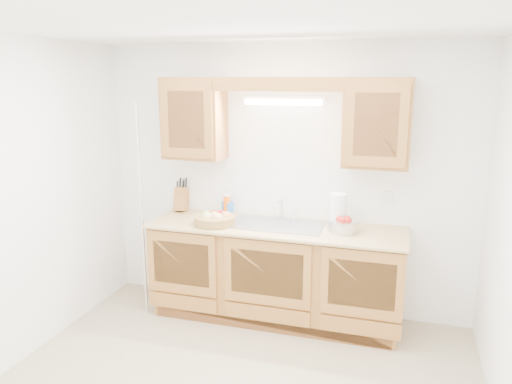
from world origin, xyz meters
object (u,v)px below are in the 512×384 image
(knife_block, at_px, (181,199))
(apple_bowl, at_px, (343,225))
(paper_towel, at_px, (338,211))
(fruit_basket, at_px, (215,219))

(knife_block, bearing_deg, apple_bowl, -15.39)
(paper_towel, relative_size, apple_bowl, 1.38)
(knife_block, distance_m, paper_towel, 1.58)
(fruit_basket, relative_size, paper_towel, 1.10)
(apple_bowl, bearing_deg, knife_block, 171.94)
(knife_block, bearing_deg, paper_towel, -12.34)
(fruit_basket, xyz_separation_m, apple_bowl, (1.14, 0.11, 0.01))
(apple_bowl, bearing_deg, paper_towel, 122.45)
(paper_towel, bearing_deg, fruit_basket, -169.11)
(fruit_basket, bearing_deg, knife_block, 144.81)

